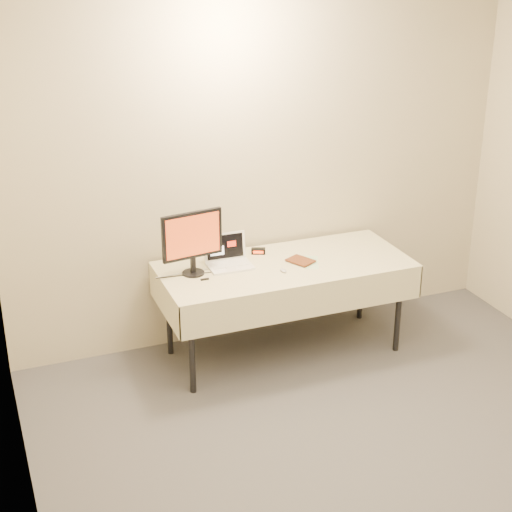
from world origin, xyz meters
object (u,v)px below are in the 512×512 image
object	(u,v)px
laptop	(228,258)
book	(295,253)
table	(285,272)
monitor	(192,238)

from	to	relation	value
laptop	book	xyz separation A→B (m)	(0.46, -0.18, 0.04)
table	book	bearing A→B (deg)	-36.50
table	laptop	size ratio (longest dim) A/B	5.79
table	book	world-z (taller)	book
table	book	size ratio (longest dim) A/B	9.81
book	monitor	bearing A→B (deg)	143.94
table	laptop	distance (m)	0.44
monitor	book	distance (m)	0.77
table	book	distance (m)	0.17
monitor	book	xyz separation A→B (m)	(0.74, -0.12, -0.18)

